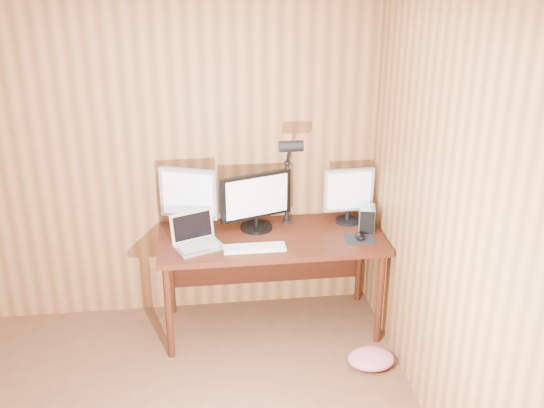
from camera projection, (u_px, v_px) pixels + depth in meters
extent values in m
plane|color=silver|center=(67.00, 3.00, 2.26)|extent=(4.00, 4.00, 0.00)
plane|color=#996237|center=(137.00, 158.00, 4.57)|extent=(4.00, 0.00, 4.00)
plane|color=#996237|center=(490.00, 281.00, 2.94)|extent=(0.00, 4.00, 4.00)
cube|color=#3B170C|center=(271.00, 239.00, 4.54)|extent=(1.60, 0.70, 0.04)
cube|color=#3B170C|center=(266.00, 253.00, 4.94)|extent=(1.48, 0.02, 0.51)
cylinder|color=#3B170C|center=(169.00, 313.00, 4.33)|extent=(0.05, 0.05, 0.71)
cylinder|color=#3B170C|center=(171.00, 272.00, 4.86)|extent=(0.05, 0.05, 0.71)
cylinder|color=#3B170C|center=(380.00, 298.00, 4.50)|extent=(0.05, 0.05, 0.71)
cylinder|color=#3B170C|center=(359.00, 260.00, 5.03)|extent=(0.05, 0.05, 0.71)
cylinder|color=black|center=(256.00, 227.00, 4.65)|extent=(0.24, 0.24, 0.02)
cylinder|color=black|center=(256.00, 221.00, 4.63)|extent=(0.04, 0.04, 0.07)
cube|color=black|center=(256.00, 196.00, 4.55)|extent=(0.52, 0.20, 0.33)
cube|color=white|center=(257.00, 197.00, 4.54)|extent=(0.45, 0.15, 0.29)
cylinder|color=black|center=(191.00, 229.00, 4.61)|extent=(0.20, 0.20, 0.02)
cylinder|color=black|center=(190.00, 222.00, 4.59)|extent=(0.04, 0.04, 0.09)
cube|color=#B5B5B9|center=(189.00, 193.00, 4.50)|extent=(0.41, 0.18, 0.37)
cube|color=white|center=(188.00, 194.00, 4.48)|extent=(0.35, 0.13, 0.31)
cylinder|color=black|center=(347.00, 221.00, 4.75)|extent=(0.17, 0.17, 0.02)
cylinder|color=black|center=(347.00, 215.00, 4.74)|extent=(0.03, 0.03, 0.08)
cube|color=#B5B5B9|center=(349.00, 190.00, 4.66)|extent=(0.37, 0.05, 0.32)
cube|color=white|center=(349.00, 191.00, 4.64)|extent=(0.32, 0.02, 0.28)
cube|color=silver|center=(199.00, 247.00, 4.36)|extent=(0.37, 0.32, 0.02)
cube|color=silver|center=(192.00, 226.00, 4.40)|extent=(0.31, 0.16, 0.21)
cube|color=black|center=(192.00, 226.00, 4.40)|extent=(0.27, 0.14, 0.17)
cube|color=#B2B2B7|center=(199.00, 245.00, 4.36)|extent=(0.30, 0.22, 0.00)
cube|color=white|center=(255.00, 248.00, 4.34)|extent=(0.42, 0.13, 0.02)
cube|color=white|center=(255.00, 246.00, 4.33)|extent=(0.39, 0.10, 0.00)
cube|color=black|center=(360.00, 239.00, 4.48)|extent=(0.22, 0.19, 0.00)
ellipsoid|color=black|center=(360.00, 236.00, 4.48)|extent=(0.08, 0.11, 0.04)
cube|color=silver|center=(367.00, 218.00, 4.60)|extent=(0.15, 0.18, 0.18)
cube|color=black|center=(367.00, 223.00, 4.52)|extent=(0.10, 0.03, 0.17)
cube|color=silver|center=(280.00, 247.00, 4.36)|extent=(0.07, 0.12, 0.01)
cube|color=black|center=(280.00, 246.00, 4.35)|extent=(0.05, 0.07, 0.00)
cylinder|color=black|center=(371.00, 217.00, 4.69)|extent=(0.05, 0.05, 0.13)
cube|color=black|center=(287.00, 224.00, 4.75)|extent=(0.06, 0.07, 0.07)
cylinder|color=black|center=(287.00, 193.00, 4.66)|extent=(0.03, 0.03, 0.47)
sphere|color=black|center=(287.00, 163.00, 4.57)|extent=(0.05, 0.05, 0.05)
cylinder|color=black|center=(289.00, 154.00, 4.47)|extent=(0.02, 0.16, 0.19)
cylinder|color=black|center=(291.00, 146.00, 4.35)|extent=(0.17, 0.08, 0.08)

